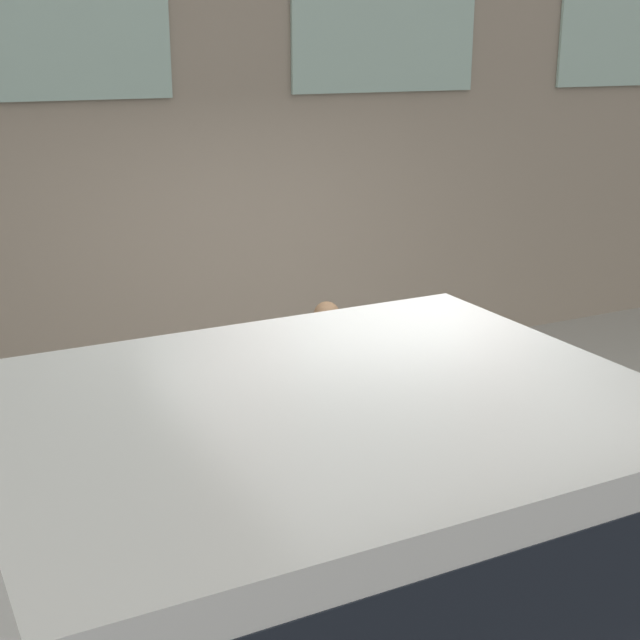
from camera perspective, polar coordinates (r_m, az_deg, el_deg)
name	(u,v)px	position (r m, az deg, el deg)	size (l,w,h in m)	color
ground_plane	(401,534)	(5.58, 5.23, -13.46)	(80.00, 80.00, 0.00)	#2D2D30
sidewalk	(308,443)	(6.53, -0.78, -7.87)	(2.55, 60.00, 0.15)	gray
fire_hydrant	(313,438)	(5.45, -0.47, -7.56)	(0.33, 0.45, 0.80)	gray
person	(327,364)	(5.95, 0.43, -2.84)	(0.26, 0.17, 1.09)	#726651
parked_car_white_near	(323,587)	(3.45, 0.18, -16.70)	(2.09, 4.82, 1.67)	black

